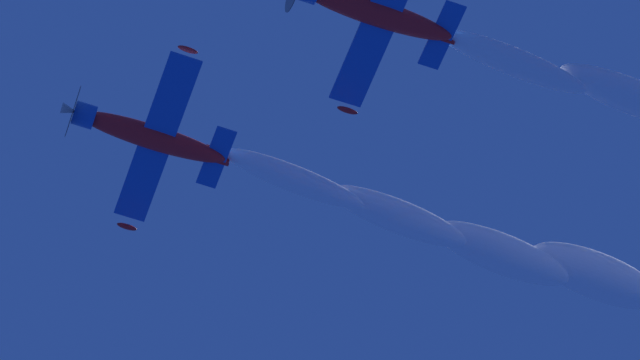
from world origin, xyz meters
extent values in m
ellipsoid|color=red|center=(3.81, -5.43, 62.03)|extent=(5.90, 6.20, 1.75)
cylinder|color=#194CB2|center=(1.55, -3.00, 61.80)|extent=(1.67, 1.56, 1.37)
cone|color=white|center=(1.07, -2.48, 61.75)|extent=(0.99, 0.96, 0.67)
cylinder|color=#3F3F47|center=(1.18, -2.60, 61.76)|extent=(2.24, 1.85, 2.87)
cube|color=#194CB2|center=(3.95, -5.62, 61.87)|extent=(7.71, 7.33, 1.64)
ellipsoid|color=red|center=(0.65, -8.62, 62.55)|extent=(0.89, 0.92, 0.37)
ellipsoid|color=red|center=(7.24, -2.62, 61.19)|extent=(0.89, 0.92, 0.37)
cube|color=#194CB2|center=(5.97, -7.74, 62.31)|extent=(3.06, 2.94, 0.67)
cube|color=red|center=(6.06, -7.71, 62.86)|extent=(1.09, 1.04, 1.29)
ellipsoid|color=#1E232D|center=(3.62, -5.12, 62.46)|extent=(1.77, 1.76, 0.92)
ellipsoid|color=red|center=(1.73, -17.50, 60.28)|extent=(5.88, 6.17, 2.04)
cube|color=#194CB2|center=(1.87, -17.69, 60.13)|extent=(7.71, 7.33, 1.69)
ellipsoid|color=red|center=(5.19, -14.71, 59.46)|extent=(0.89, 0.91, 0.41)
cube|color=#194CB2|center=(3.89, -19.80, 60.69)|extent=(3.05, 2.94, 0.71)
cube|color=red|center=(3.95, -19.75, 61.24)|extent=(1.12, 1.00, 1.34)
ellipsoid|color=#1E232D|center=(1.52, -17.18, 60.69)|extent=(1.78, 1.74, 0.98)
ellipsoid|color=white|center=(8.46, -10.66, 62.66)|extent=(6.00, 6.31, 1.97)
ellipsoid|color=white|center=(12.47, -14.55, 63.32)|extent=(6.29, 6.58, 2.34)
ellipsoid|color=white|center=(16.41, -18.59, 63.57)|extent=(6.58, 6.86, 2.70)
ellipsoid|color=white|center=(19.77, -22.68, 64.26)|extent=(6.87, 7.13, 3.07)
ellipsoid|color=white|center=(6.30, -22.31, 61.01)|extent=(6.00, 6.31, 1.97)
ellipsoid|color=white|center=(10.17, -26.93, 61.47)|extent=(6.29, 6.58, 2.34)
camera|label=1|loc=(-13.51, -20.96, 1.74)|focal=76.57mm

